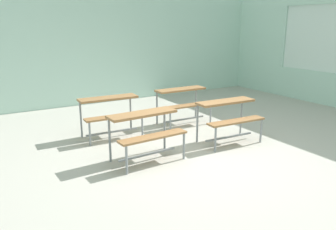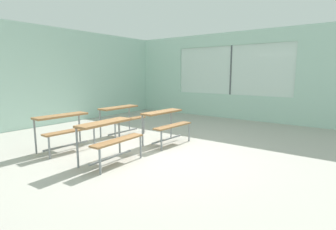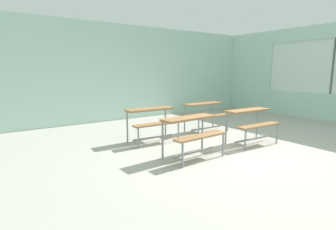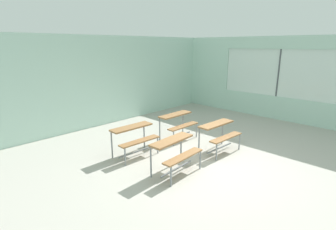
% 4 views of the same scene
% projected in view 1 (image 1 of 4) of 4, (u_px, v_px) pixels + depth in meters
% --- Properties ---
extents(ground, '(10.00, 9.00, 0.05)m').
position_uv_depth(ground, '(197.00, 157.00, 5.45)').
color(ground, '#ADA89E').
extents(wall_back, '(10.00, 0.12, 3.00)m').
position_uv_depth(wall_back, '(97.00, 46.00, 8.77)').
color(wall_back, silver).
rests_on(wall_back, ground).
extents(desk_bench_r0c0, '(1.13, 0.64, 0.74)m').
position_uv_depth(desk_bench_r0c0, '(146.00, 125.00, 5.13)').
color(desk_bench_r0c0, olive).
rests_on(desk_bench_r0c0, ground).
extents(desk_bench_r0c1, '(1.13, 0.64, 0.74)m').
position_uv_depth(desk_bench_r0c1, '(229.00, 112.00, 5.93)').
color(desk_bench_r0c1, olive).
rests_on(desk_bench_r0c1, ground).
extents(desk_bench_r1c0, '(1.12, 0.63, 0.74)m').
position_uv_depth(desk_bench_r1c0, '(111.00, 108.00, 6.22)').
color(desk_bench_r1c0, olive).
rests_on(desk_bench_r1c0, ground).
extents(desk_bench_r1c1, '(1.11, 0.60, 0.74)m').
position_uv_depth(desk_bench_r1c1, '(183.00, 98.00, 7.06)').
color(desk_bench_r1c1, olive).
rests_on(desk_bench_r1c1, ground).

